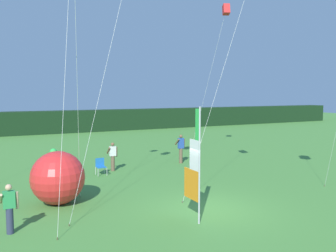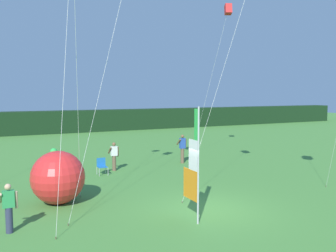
{
  "view_description": "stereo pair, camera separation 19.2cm",
  "coord_description": "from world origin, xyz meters",
  "px_view_note": "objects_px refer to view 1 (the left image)",
  "views": [
    {
      "loc": [
        -7.31,
        -11.15,
        4.4
      ],
      "look_at": [
        -0.65,
        2.01,
        3.03
      ],
      "focal_mm": 38.52,
      "sensor_mm": 36.0,
      "label": 1
    },
    {
      "loc": [
        -7.14,
        -11.24,
        4.4
      ],
      "look_at": [
        -0.65,
        2.01,
        3.03
      ],
      "focal_mm": 38.52,
      "sensor_mm": 36.0,
      "label": 2
    }
  ],
  "objects_px": {
    "folding_chair": "(101,165)",
    "kite_red_box_6": "(226,11)",
    "person_far_left": "(181,148)",
    "person_mid_field": "(9,207)",
    "banner_flag": "(195,167)",
    "person_near_banner": "(113,156)",
    "inflatable_balloon": "(58,178)"
  },
  "relations": [
    {
      "from": "folding_chair",
      "to": "inflatable_balloon",
      "type": "bearing_deg",
      "value": -124.91
    },
    {
      "from": "folding_chair",
      "to": "person_near_banner",
      "type": "bearing_deg",
      "value": 35.06
    },
    {
      "from": "person_far_left",
      "to": "kite_red_box_6",
      "type": "height_order",
      "value": "kite_red_box_6"
    },
    {
      "from": "person_mid_field",
      "to": "folding_chair",
      "type": "bearing_deg",
      "value": 53.91
    },
    {
      "from": "folding_chair",
      "to": "kite_red_box_6",
      "type": "height_order",
      "value": "kite_red_box_6"
    },
    {
      "from": "banner_flag",
      "to": "inflatable_balloon",
      "type": "xyz_separation_m",
      "value": [
        -3.83,
        4.07,
        -0.83
      ]
    },
    {
      "from": "person_near_banner",
      "to": "inflatable_balloon",
      "type": "relative_size",
      "value": 0.74
    },
    {
      "from": "banner_flag",
      "to": "person_near_banner",
      "type": "height_order",
      "value": "banner_flag"
    },
    {
      "from": "person_near_banner",
      "to": "person_mid_field",
      "type": "height_order",
      "value": "person_near_banner"
    },
    {
      "from": "banner_flag",
      "to": "person_mid_field",
      "type": "xyz_separation_m",
      "value": [
        -5.73,
        1.66,
        -1.06
      ]
    },
    {
      "from": "inflatable_balloon",
      "to": "person_mid_field",
      "type": "bearing_deg",
      "value": -128.08
    },
    {
      "from": "banner_flag",
      "to": "person_mid_field",
      "type": "height_order",
      "value": "banner_flag"
    },
    {
      "from": "banner_flag",
      "to": "person_far_left",
      "type": "xyz_separation_m",
      "value": [
        4.52,
        9.17,
        -0.93
      ]
    },
    {
      "from": "inflatable_balloon",
      "to": "banner_flag",
      "type": "bearing_deg",
      "value": -46.73
    },
    {
      "from": "banner_flag",
      "to": "person_far_left",
      "type": "height_order",
      "value": "banner_flag"
    },
    {
      "from": "inflatable_balloon",
      "to": "kite_red_box_6",
      "type": "distance_m",
      "value": 15.91
    },
    {
      "from": "person_near_banner",
      "to": "inflatable_balloon",
      "type": "bearing_deg",
      "value": -128.34
    },
    {
      "from": "banner_flag",
      "to": "folding_chair",
      "type": "height_order",
      "value": "banner_flag"
    },
    {
      "from": "banner_flag",
      "to": "kite_red_box_6",
      "type": "height_order",
      "value": "kite_red_box_6"
    },
    {
      "from": "folding_chair",
      "to": "kite_red_box_6",
      "type": "relative_size",
      "value": 0.09
    },
    {
      "from": "person_far_left",
      "to": "folding_chair",
      "type": "xyz_separation_m",
      "value": [
        -5.4,
        -0.86,
        -0.45
      ]
    },
    {
      "from": "person_near_banner",
      "to": "person_mid_field",
      "type": "relative_size",
      "value": 1.02
    },
    {
      "from": "person_far_left",
      "to": "kite_red_box_6",
      "type": "distance_m",
      "value": 9.6
    },
    {
      "from": "person_near_banner",
      "to": "person_far_left",
      "type": "height_order",
      "value": "person_far_left"
    },
    {
      "from": "person_far_left",
      "to": "kite_red_box_6",
      "type": "bearing_deg",
      "value": 8.39
    },
    {
      "from": "banner_flag",
      "to": "inflatable_balloon",
      "type": "relative_size",
      "value": 1.81
    },
    {
      "from": "folding_chair",
      "to": "kite_red_box_6",
      "type": "bearing_deg",
      "value": 8.77
    },
    {
      "from": "kite_red_box_6",
      "to": "person_mid_field",
      "type": "bearing_deg",
      "value": -149.94
    },
    {
      "from": "banner_flag",
      "to": "kite_red_box_6",
      "type": "relative_size",
      "value": 0.39
    },
    {
      "from": "person_near_banner",
      "to": "kite_red_box_6",
      "type": "relative_size",
      "value": 0.16
    },
    {
      "from": "person_near_banner",
      "to": "folding_chair",
      "type": "height_order",
      "value": "person_near_banner"
    },
    {
      "from": "person_far_left",
      "to": "person_mid_field",
      "type": "bearing_deg",
      "value": -143.75
    }
  ]
}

